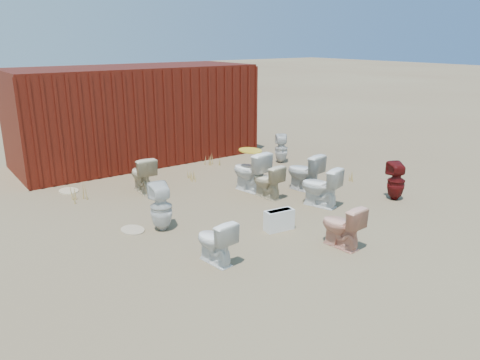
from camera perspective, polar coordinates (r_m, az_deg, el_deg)
ground at (r=8.42m, az=2.40°, el=-4.55°), size 100.00×100.00×0.00m
shipping_container at (r=12.48m, az=-12.61°, el=7.88°), size 6.00×2.40×2.40m
toilet_front_a at (r=6.68m, az=-3.07°, el=-7.44°), size 0.45×0.69×0.66m
toilet_front_pink at (r=7.31m, az=12.27°, el=-5.47°), size 0.44×0.70×0.69m
toilet_front_c at (r=8.97m, az=9.76°, el=-0.79°), size 0.63×0.85×0.77m
toilet_front_maroon at (r=9.71m, az=18.48°, el=-0.13°), size 0.46×0.46×0.76m
toilet_front_e at (r=9.84m, az=7.85°, el=0.97°), size 0.59×0.85×0.80m
toilet_back_a at (r=7.86m, az=-9.60°, el=-3.26°), size 0.41×0.42×0.81m
toilet_back_beige_left at (r=9.88m, az=-11.82°, el=0.69°), size 0.47×0.77×0.75m
toilet_back_beige_right at (r=9.34m, az=3.34°, el=-0.12°), size 0.47×0.72×0.69m
toilet_back_yellowlid at (r=9.71m, az=1.24°, el=1.09°), size 0.61×0.91×0.86m
toilet_back_e at (r=12.03m, az=5.05°, el=3.83°), size 0.46×0.46×0.72m
yellow_lid at (r=9.60m, az=1.26°, el=3.63°), size 0.44×0.54×0.02m
loose_tank at (r=7.84m, az=4.79°, el=-4.89°), size 0.52×0.26×0.35m
loose_lid_near at (r=10.43m, az=-20.15°, el=-1.25°), size 0.41×0.51×0.02m
loose_lid_far at (r=8.05m, az=-12.96°, el=-5.96°), size 0.42×0.51×0.02m
weed_clump_a at (r=9.73m, az=-19.30°, el=-1.52°), size 0.36×0.36×0.32m
weed_clump_b at (r=10.59m, az=-6.28°, el=0.60°), size 0.32×0.32×0.24m
weed_clump_c at (r=11.56m, az=2.50°, el=2.17°), size 0.36×0.36×0.27m
weed_clump_d at (r=10.71m, az=-12.26°, el=0.62°), size 0.30×0.30×0.28m
weed_clump_e at (r=11.79m, az=-3.32°, el=2.51°), size 0.34×0.34×0.29m
weed_clump_f at (r=10.74m, az=12.80°, el=0.50°), size 0.28×0.28×0.24m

